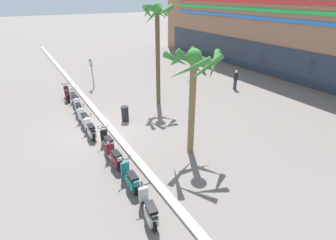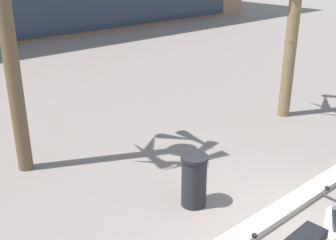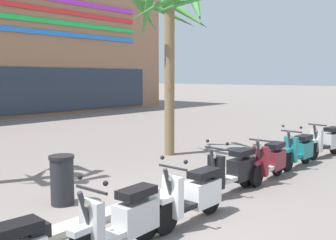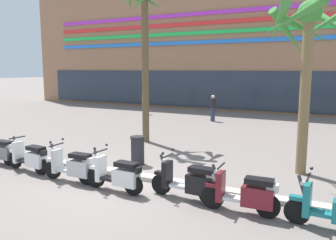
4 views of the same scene
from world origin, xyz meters
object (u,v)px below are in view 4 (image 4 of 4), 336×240
object	(u,v)px
scooter_maroon_gap_after_mid	(246,194)
scooter_white_mid_front	(118,175)
scooter_white_far_back	(30,158)
palm_tree_by_mall_entrance	(145,20)
litter_bin	(138,150)
scooter_silver_mid_centre	(73,166)
pedestrian_window_shopping	(144,102)
scooter_black_mid_rear	(190,182)
pedestrian_strolling_near_curb	(213,107)
palm_tree_far_corner	(308,41)

from	to	relation	value
scooter_maroon_gap_after_mid	scooter_white_mid_front	bearing A→B (deg)	-176.56
scooter_maroon_gap_after_mid	scooter_white_far_back	bearing A→B (deg)	-179.63
palm_tree_by_mall_entrance	litter_bin	distance (m)	5.92
palm_tree_by_mall_entrance	scooter_silver_mid_centre	bearing A→B (deg)	-79.45
scooter_silver_mid_centre	palm_tree_by_mall_entrance	size ratio (longest dim) A/B	0.26
scooter_silver_mid_centre	palm_tree_by_mall_entrance	bearing A→B (deg)	100.55
pedestrian_window_shopping	scooter_silver_mid_centre	bearing A→B (deg)	-66.05
scooter_silver_mid_centre	pedestrian_window_shopping	distance (m)	14.70
scooter_silver_mid_centre	litter_bin	world-z (taller)	scooter_silver_mid_centre
palm_tree_by_mall_entrance	scooter_white_far_back	bearing A→B (deg)	-98.18
scooter_maroon_gap_after_mid	scooter_black_mid_rear	bearing A→B (deg)	173.94
scooter_white_mid_front	pedestrian_strolling_near_curb	xyz separation A→B (m)	(-2.10, 12.54, 0.39)
scooter_black_mid_rear	palm_tree_by_mall_entrance	distance (m)	8.39
scooter_white_far_back	palm_tree_far_corner	xyz separation A→B (m)	(7.37, 3.75, 3.50)
scooter_black_mid_rear	palm_tree_by_mall_entrance	xyz separation A→B (m)	(-4.49, 5.30, 4.70)
scooter_maroon_gap_after_mid	palm_tree_far_corner	world-z (taller)	palm_tree_far_corner
scooter_white_far_back	scooter_silver_mid_centre	world-z (taller)	scooter_silver_mid_centre
scooter_silver_mid_centre	palm_tree_far_corner	world-z (taller)	palm_tree_far_corner
palm_tree_by_mall_entrance	pedestrian_window_shopping	size ratio (longest dim) A/B	4.24
scooter_white_far_back	palm_tree_by_mall_entrance	xyz separation A→B (m)	(0.79, 5.49, 4.71)
palm_tree_by_mall_entrance	scooter_white_mid_front	bearing A→B (deg)	-65.08
scooter_white_far_back	litter_bin	distance (m)	3.33
scooter_silver_mid_centre	scooter_black_mid_rear	size ratio (longest dim) A/B	0.94
scooter_white_far_back	scooter_silver_mid_centre	xyz separation A→B (m)	(1.83, -0.11, 0.00)
litter_bin	pedestrian_strolling_near_curb	bearing A→B (deg)	96.44
scooter_white_far_back	scooter_white_mid_front	xyz separation A→B (m)	(3.41, -0.15, -0.00)
scooter_silver_mid_centre	scooter_white_mid_front	world-z (taller)	same
palm_tree_by_mall_entrance	palm_tree_far_corner	bearing A→B (deg)	-14.82
scooter_white_mid_front	litter_bin	size ratio (longest dim) A/B	1.82
scooter_silver_mid_centre	scooter_white_far_back	bearing A→B (deg)	176.55
scooter_white_far_back	palm_tree_far_corner	bearing A→B (deg)	26.94
palm_tree_far_corner	pedestrian_window_shopping	xyz separation A→B (m)	(-11.50, 9.57, -3.13)
palm_tree_far_corner	scooter_white_far_back	bearing A→B (deg)	-153.06
scooter_black_mid_rear	scooter_maroon_gap_after_mid	distance (m)	1.41
scooter_silver_mid_centre	litter_bin	size ratio (longest dim) A/B	1.83
scooter_silver_mid_centre	scooter_white_mid_front	size ratio (longest dim) A/B	1.00
scooter_silver_mid_centre	pedestrian_strolling_near_curb	distance (m)	12.51
pedestrian_window_shopping	pedestrian_strolling_near_curb	world-z (taller)	pedestrian_strolling_near_curb
scooter_white_mid_front	pedestrian_window_shopping	world-z (taller)	pedestrian_window_shopping
palm_tree_far_corner	scooter_black_mid_rear	bearing A→B (deg)	-120.49
palm_tree_far_corner	pedestrian_strolling_near_curb	world-z (taller)	palm_tree_far_corner
scooter_silver_mid_centre	scooter_white_mid_front	distance (m)	1.58
palm_tree_far_corner	palm_tree_by_mall_entrance	distance (m)	6.92
scooter_white_mid_front	palm_tree_far_corner	size ratio (longest dim) A/B	0.34
scooter_white_mid_front	scooter_maroon_gap_after_mid	distance (m)	3.28
palm_tree_by_mall_entrance	litter_bin	world-z (taller)	palm_tree_by_mall_entrance
scooter_white_far_back	litter_bin	size ratio (longest dim) A/B	1.89
pedestrian_window_shopping	litter_bin	distance (m)	12.87
scooter_maroon_gap_after_mid	scooter_silver_mid_centre	bearing A→B (deg)	-178.18
scooter_black_mid_rear	scooter_silver_mid_centre	bearing A→B (deg)	-174.98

